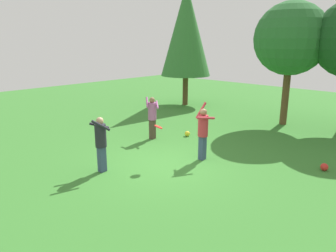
{
  "coord_description": "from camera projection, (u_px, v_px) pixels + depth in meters",
  "views": [
    {
      "loc": [
        6.76,
        -6.95,
        3.9
      ],
      "look_at": [
        -0.53,
        0.72,
        1.05
      ],
      "focal_mm": 33.87,
      "sensor_mm": 36.0,
      "label": 1
    }
  ],
  "objects": [
    {
      "name": "ball_yellow",
      "position": [
        187.0,
        134.0,
        13.38
      ],
      "size": [
        0.22,
        0.22,
        0.22
      ],
      "primitive_type": "sphere",
      "color": "yellow",
      "rests_on": "ground_plane"
    },
    {
      "name": "person_thrower",
      "position": [
        203.0,
        129.0,
        10.52
      ],
      "size": [
        0.66,
        0.67,
        1.95
      ],
      "rotation": [
        0.0,
        0.0,
        -2.09
      ],
      "color": "#38476B",
      "rests_on": "ground_plane"
    },
    {
      "name": "tree_far_left",
      "position": [
        186.0,
        31.0,
        18.87
      ],
      "size": [
        3.01,
        3.01,
        7.18
      ],
      "color": "brown",
      "rests_on": "ground_plane"
    },
    {
      "name": "person_catcher",
      "position": [
        101.0,
        140.0,
        9.54
      ],
      "size": [
        0.69,
        0.73,
        1.72
      ],
      "rotation": [
        0.0,
        0.0,
        1.09
      ],
      "color": "#38476B",
      "rests_on": "ground_plane"
    },
    {
      "name": "frisbee",
      "position": [
        158.0,
        127.0,
        10.04
      ],
      "size": [
        0.37,
        0.37,
        0.13
      ],
      "color": "red"
    },
    {
      "name": "ground_plane",
      "position": [
        165.0,
        164.0,
        10.38
      ],
      "size": [
        40.0,
        40.0,
        0.0
      ],
      "primitive_type": "plane",
      "color": "#387A2D"
    },
    {
      "name": "person_bystander",
      "position": [
        152.0,
        114.0,
        12.81
      ],
      "size": [
        0.75,
        0.73,
        1.73
      ],
      "rotation": [
        0.0,
        0.0,
        -0.69
      ],
      "color": "#4C382D",
      "rests_on": "ground_plane"
    },
    {
      "name": "tree_center",
      "position": [
        291.0,
        39.0,
        14.34
      ],
      "size": [
        3.31,
        3.31,
        5.66
      ],
      "color": "brown",
      "rests_on": "ground_plane"
    },
    {
      "name": "ball_red",
      "position": [
        324.0,
        167.0,
        9.82
      ],
      "size": [
        0.24,
        0.24,
        0.24
      ],
      "primitive_type": "sphere",
      "color": "red",
      "rests_on": "ground_plane"
    }
  ]
}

